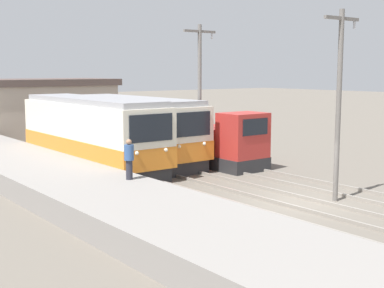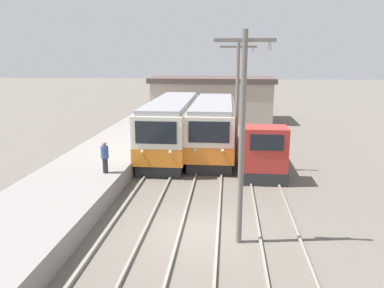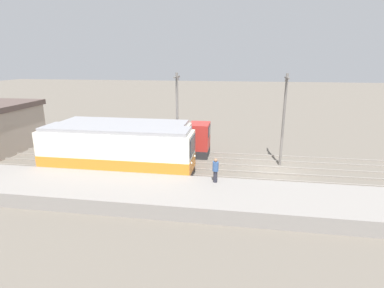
{
  "view_description": "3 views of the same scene",
  "coord_description": "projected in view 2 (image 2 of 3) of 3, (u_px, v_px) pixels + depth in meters",
  "views": [
    {
      "loc": [
        -15.49,
        -13.58,
        5.14
      ],
      "look_at": [
        -0.16,
        6.21,
        1.69
      ],
      "focal_mm": 50.0,
      "sensor_mm": 36.0,
      "label": 1
    },
    {
      "loc": [
        1.21,
        -13.24,
        6.61
      ],
      "look_at": [
        -0.82,
        7.62,
        1.67
      ],
      "focal_mm": 35.0,
      "sensor_mm": 36.0,
      "label": 2
    },
    {
      "loc": [
        -22.64,
        2.89,
        8.49
      ],
      "look_at": [
        0.74,
        6.58,
        1.77
      ],
      "focal_mm": 28.0,
      "sensor_mm": 36.0,
      "label": 3
    }
  ],
  "objects": [
    {
      "name": "shunting_locomotive",
      "position": [
        262.0,
        153.0,
        21.46
      ],
      "size": [
        2.4,
        5.49,
        3.0
      ],
      "color": "#28282B",
      "rests_on": "ground"
    },
    {
      "name": "commuter_train_left",
      "position": [
        172.0,
        129.0,
        25.64
      ],
      "size": [
        2.84,
        11.51,
        3.74
      ],
      "color": "#28282B",
      "rests_on": "ground"
    },
    {
      "name": "commuter_train_center",
      "position": [
        213.0,
        129.0,
        25.69
      ],
      "size": [
        2.84,
        10.75,
        3.65
      ],
      "color": "#28282B",
      "rests_on": "ground"
    },
    {
      "name": "catenary_mast_mid",
      "position": [
        237.0,
        103.0,
        21.1
      ],
      "size": [
        2.0,
        0.2,
        7.46
      ],
      "color": "slate",
      "rests_on": "ground"
    },
    {
      "name": "track_center",
      "position": [
        199.0,
        230.0,
        14.42
      ],
      "size": [
        1.54,
        60.0,
        0.14
      ],
      "color": "gray",
      "rests_on": "ground"
    },
    {
      "name": "track_left",
      "position": [
        128.0,
        227.0,
        14.68
      ],
      "size": [
        1.54,
        60.0,
        0.14
      ],
      "color": "gray",
      "rests_on": "ground"
    },
    {
      "name": "platform_left",
      "position": [
        38.0,
        214.0,
        14.94
      ],
      "size": [
        4.5,
        54.0,
        0.9
      ],
      "primitive_type": "cube",
      "color": "gray",
      "rests_on": "ground"
    },
    {
      "name": "ground_plane",
      "position": [
        194.0,
        231.0,
        14.45
      ],
      "size": [
        200.0,
        200.0,
        0.0
      ],
      "primitive_type": "plane",
      "color": "#665E54"
    },
    {
      "name": "track_right",
      "position": [
        278.0,
        233.0,
        14.14
      ],
      "size": [
        1.54,
        60.0,
        0.14
      ],
      "color": "gray",
      "rests_on": "ground"
    },
    {
      "name": "station_building",
      "position": [
        212.0,
        99.0,
        39.17
      ],
      "size": [
        12.6,
        6.3,
        4.5
      ],
      "color": "#AD9E8E",
      "rests_on": "ground"
    },
    {
      "name": "catenary_mast_near",
      "position": [
        242.0,
        133.0,
        12.71
      ],
      "size": [
        2.0,
        0.2,
        7.46
      ],
      "color": "slate",
      "rests_on": "ground"
    },
    {
      "name": "person_on_platform",
      "position": [
        105.0,
        156.0,
        18.57
      ],
      "size": [
        0.38,
        0.38,
        1.6
      ],
      "color": "#282833",
      "rests_on": "platform_left"
    }
  ]
}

